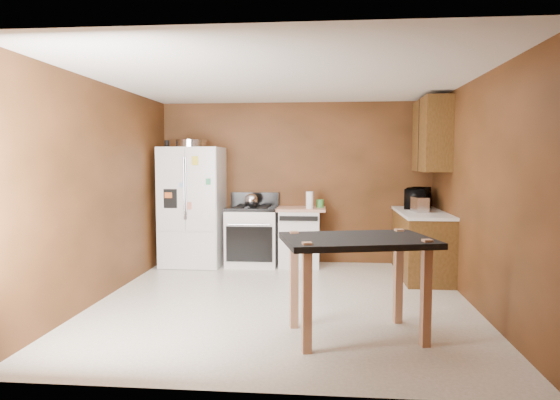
# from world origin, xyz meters

# --- Properties ---
(floor) EXTENTS (4.50, 4.50, 0.00)m
(floor) POSITION_xyz_m (0.00, 0.00, 0.00)
(floor) COLOR white
(floor) RESTS_ON ground
(ceiling) EXTENTS (4.50, 4.50, 0.00)m
(ceiling) POSITION_xyz_m (0.00, 0.00, 2.50)
(ceiling) COLOR white
(ceiling) RESTS_ON ground
(wall_back) EXTENTS (4.20, 0.00, 4.20)m
(wall_back) POSITION_xyz_m (0.00, 2.25, 1.25)
(wall_back) COLOR brown
(wall_back) RESTS_ON ground
(wall_front) EXTENTS (4.20, 0.00, 4.20)m
(wall_front) POSITION_xyz_m (0.00, -2.25, 1.25)
(wall_front) COLOR brown
(wall_front) RESTS_ON ground
(wall_left) EXTENTS (0.00, 4.50, 4.50)m
(wall_left) POSITION_xyz_m (-2.10, 0.00, 1.25)
(wall_left) COLOR brown
(wall_left) RESTS_ON ground
(wall_right) EXTENTS (0.00, 4.50, 4.50)m
(wall_right) POSITION_xyz_m (2.10, 0.00, 1.25)
(wall_right) COLOR brown
(wall_right) RESTS_ON ground
(roasting_pan) EXTENTS (0.45, 0.45, 0.11)m
(roasting_pan) POSITION_xyz_m (-1.56, 1.84, 1.86)
(roasting_pan) COLOR silver
(roasting_pan) RESTS_ON refrigerator
(pen_cup) EXTENTS (0.07, 0.07, 0.11)m
(pen_cup) POSITION_xyz_m (-1.92, 1.83, 1.85)
(pen_cup) COLOR black
(pen_cup) RESTS_ON refrigerator
(kettle) EXTENTS (0.21, 0.21, 0.21)m
(kettle) POSITION_xyz_m (-0.65, 1.87, 1.00)
(kettle) COLOR silver
(kettle) RESTS_ON gas_range
(paper_towel) EXTENTS (0.12, 0.12, 0.25)m
(paper_towel) POSITION_xyz_m (0.23, 1.82, 1.02)
(paper_towel) COLOR white
(paper_towel) RESTS_ON dishwasher
(green_canister) EXTENTS (0.13, 0.13, 0.12)m
(green_canister) POSITION_xyz_m (0.39, 2.00, 0.95)
(green_canister) COLOR green
(green_canister) RESTS_ON dishwasher
(toaster) EXTENTS (0.21, 0.30, 0.20)m
(toaster) POSITION_xyz_m (1.76, 1.38, 1.00)
(toaster) COLOR silver
(toaster) RESTS_ON right_cabinets
(microwave) EXTENTS (0.51, 0.59, 0.28)m
(microwave) POSITION_xyz_m (1.82, 1.88, 1.04)
(microwave) COLOR black
(microwave) RESTS_ON right_cabinets
(refrigerator) EXTENTS (0.90, 0.80, 1.80)m
(refrigerator) POSITION_xyz_m (-1.55, 1.86, 0.90)
(refrigerator) COLOR white
(refrigerator) RESTS_ON ground
(gas_range) EXTENTS (0.76, 0.68, 1.10)m
(gas_range) POSITION_xyz_m (-0.64, 1.92, 0.46)
(gas_range) COLOR white
(gas_range) RESTS_ON ground
(dishwasher) EXTENTS (0.78, 0.63, 0.89)m
(dishwasher) POSITION_xyz_m (0.08, 1.95, 0.45)
(dishwasher) COLOR white
(dishwasher) RESTS_ON ground
(right_cabinets) EXTENTS (0.63, 1.58, 2.45)m
(right_cabinets) POSITION_xyz_m (1.84, 1.48, 0.91)
(right_cabinets) COLOR brown
(right_cabinets) RESTS_ON ground
(island) EXTENTS (1.47, 1.14, 0.93)m
(island) POSITION_xyz_m (0.76, -1.07, 0.78)
(island) COLOR black
(island) RESTS_ON ground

